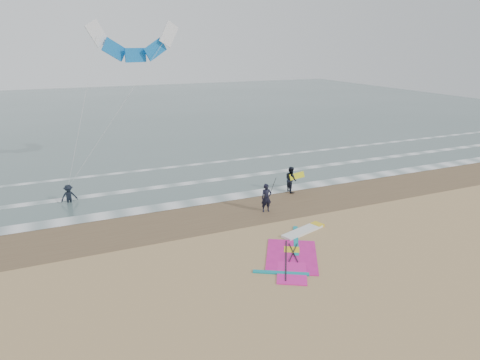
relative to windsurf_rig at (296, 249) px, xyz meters
name	(u,v)px	position (x,y,z in m)	size (l,w,h in m)	color
ground	(303,250)	(0.27, -0.20, -0.04)	(120.00, 120.00, 0.00)	tan
sea_water	(128,111)	(0.27, 47.80, -0.02)	(120.00, 80.00, 0.02)	#47605E
wet_sand_band	(250,208)	(0.27, 5.80, -0.03)	(120.00, 5.00, 0.01)	brown
foam_waterline	(223,186)	(0.27, 10.24, -0.01)	(120.00, 9.15, 0.02)	white
windsurf_rig	(296,249)	(0.00, 0.00, 0.00)	(5.65, 5.35, 0.14)	white
person_standing	(266,198)	(0.91, 4.92, 0.81)	(0.62, 0.41, 1.70)	black
person_walking	(291,179)	(3.98, 7.38, 0.83)	(0.84, 0.66, 1.73)	black
person_wading	(68,191)	(-9.59, 11.08, 0.73)	(0.99, 0.57, 1.53)	black
held_pole	(271,191)	(1.21, 4.92, 1.21)	(0.17, 0.86, 1.82)	black
carried_kiteboard	(297,176)	(4.38, 7.28, 1.06)	(1.30, 0.51, 0.39)	yellow
surf_kite	(135,45)	(-4.16, 15.18, 9.29)	(8.66, 4.46, 9.99)	white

